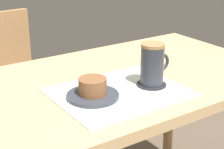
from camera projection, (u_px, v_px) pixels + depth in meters
name	position (u px, v px, depth m)	size (l,w,h in m)	color
dining_table	(108.00, 100.00, 1.34)	(1.27, 0.69, 0.71)	tan
wooden_chair	(6.00, 92.00, 1.81)	(0.44, 0.44, 0.83)	#997047
placemat	(119.00, 92.00, 1.20)	(0.41, 0.33, 0.00)	silver
pastry_plate	(93.00, 96.00, 1.15)	(0.16, 0.16, 0.01)	#333842
pastry	(93.00, 86.00, 1.14)	(0.09, 0.09, 0.05)	brown
coffee_coaster	(151.00, 84.00, 1.25)	(0.10, 0.10, 0.01)	#232328
coffee_mug	(153.00, 64.00, 1.22)	(0.11, 0.08, 0.14)	#2D333D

